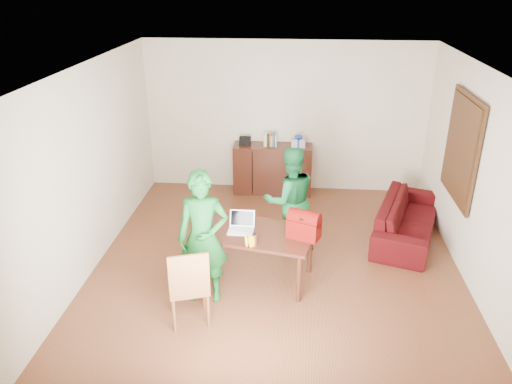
# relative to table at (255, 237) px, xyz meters

# --- Properties ---
(room) EXTENTS (5.20, 5.70, 2.90)m
(room) POSITION_rel_table_xyz_m (0.29, 0.46, 0.69)
(room) COLOR #4A2112
(room) RESTS_ON ground
(table) EXTENTS (1.63, 1.13, 0.70)m
(table) POSITION_rel_table_xyz_m (0.00, 0.00, 0.00)
(table) COLOR black
(table) RESTS_ON ground
(chair) EXTENTS (0.56, 0.55, 0.99)m
(chair) POSITION_rel_table_xyz_m (-0.67, -0.94, -0.33)
(chair) COLOR brown
(chair) RESTS_ON ground
(person_near) EXTENTS (0.64, 0.44, 1.69)m
(person_near) POSITION_rel_table_xyz_m (-0.58, -0.48, 0.23)
(person_near) COLOR #145A1F
(person_near) RESTS_ON ground
(person_far) EXTENTS (0.92, 0.81, 1.58)m
(person_far) POSITION_rel_table_xyz_m (0.43, 0.79, 0.17)
(person_far) COLOR #15602E
(person_far) RESTS_ON ground
(laptop) EXTENTS (0.33, 0.23, 0.23)m
(laptop) POSITION_rel_table_xyz_m (-0.18, -0.02, 0.13)
(laptop) COLOR white
(laptop) RESTS_ON table
(bananas) EXTENTS (0.19, 0.15, 0.06)m
(bananas) POSITION_rel_table_xyz_m (-0.02, -0.40, 0.12)
(bananas) COLOR yellow
(bananas) RESTS_ON table
(bottle) EXTENTS (0.07, 0.07, 0.18)m
(bottle) POSITION_rel_table_xyz_m (0.03, -0.37, 0.17)
(bottle) COLOR #512612
(bottle) RESTS_ON table
(red_bag) EXTENTS (0.45, 0.36, 0.29)m
(red_bag) POSITION_rel_table_xyz_m (0.62, -0.10, 0.23)
(red_bag) COLOR #690807
(red_bag) RESTS_ON table
(sofa) EXTENTS (1.36, 2.13, 0.58)m
(sofa) POSITION_rel_table_xyz_m (2.23, 1.34, -0.33)
(sofa) COLOR #3F080C
(sofa) RESTS_ON ground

